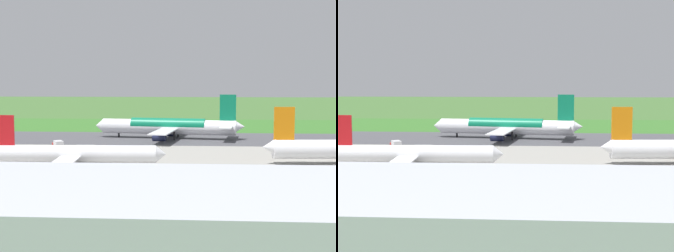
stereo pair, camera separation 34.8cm
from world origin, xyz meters
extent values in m
plane|color=#3D662D|center=(0.00, 0.00, 0.00)|extent=(800.00, 800.00, 0.00)
cube|color=#47474C|center=(0.00, 0.00, 0.03)|extent=(600.00, 38.27, 0.06)
cube|color=gray|center=(0.00, 57.01, 0.03)|extent=(440.00, 110.00, 0.05)
cube|color=#346B27|center=(0.00, -43.82, 0.02)|extent=(600.00, 80.00, 0.04)
cylinder|color=white|center=(6.81, 0.00, 4.20)|extent=(48.26, 11.72, 5.20)
cone|color=white|center=(32.07, -3.49, 4.20)|extent=(3.65, 5.30, 4.94)
cone|color=white|center=(-18.16, 3.45, 4.80)|extent=(4.07, 4.86, 4.42)
cube|color=#0C724C|center=(-14.11, 2.89, 11.30)|extent=(5.62, 1.26, 9.00)
cube|color=white|center=(-13.36, 8.34, 5.00)|extent=(5.19, 9.46, 0.36)
cube|color=white|center=(-14.87, -2.56, 5.00)|extent=(5.19, 9.46, 0.36)
cube|color=white|center=(7.32, 11.03, 3.80)|extent=(8.95, 22.61, 0.35)
cube|color=white|center=(4.31, -10.76, 3.80)|extent=(8.95, 22.61, 0.35)
cylinder|color=#23284C|center=(9.32, 7.22, 1.32)|extent=(4.84, 3.39, 2.80)
cylinder|color=#23284C|center=(7.27, -7.63, 1.32)|extent=(4.84, 3.39, 2.80)
cylinder|color=black|center=(24.88, -2.50, 1.71)|extent=(0.70, 0.70, 3.42)
cylinder|color=black|center=(4.38, 4.37, 1.71)|extent=(0.70, 0.70, 3.42)
cylinder|color=black|center=(3.29, -3.55, 1.71)|extent=(0.70, 0.70, 3.42)
cylinder|color=#0C724C|center=(6.81, 0.00, 4.72)|extent=(26.87, 8.79, 5.23)
cone|color=white|center=(-21.73, 51.49, 4.36)|extent=(3.48, 4.25, 4.01)
cube|color=orange|center=(-25.42, 51.20, 10.25)|extent=(5.10, 0.85, 8.17)
cylinder|color=white|center=(24.86, 59.33, 3.36)|extent=(38.54, 6.15, 4.16)
cone|color=white|center=(4.50, 58.27, 3.36)|extent=(2.60, 4.07, 3.95)
cube|color=red|center=(41.72, 60.21, 9.03)|extent=(4.49, 0.63, 7.20)
cube|color=white|center=(26.12, 50.59, 3.04)|extent=(5.71, 17.82, 0.28)
cube|color=white|center=(25.20, 68.16, 3.04)|extent=(5.71, 17.82, 0.28)
cylinder|color=black|center=(24.86, 59.33, 0.64)|extent=(0.64, 0.64, 1.28)
cube|color=#B2B7C1|center=(6.94, 127.01, 5.45)|extent=(131.74, 24.19, 10.91)
cube|color=#334C60|center=(6.94, 114.86, 6.00)|extent=(126.47, 0.16, 3.93)
cube|color=#B21914|center=(39.21, 27.04, 1.10)|extent=(3.00, 3.00, 1.30)
cube|color=silver|center=(37.83, 29.47, 1.55)|extent=(3.88, 4.44, 2.20)
cylinder|color=black|center=(40.08, 27.53, 0.45)|extent=(0.71, 0.93, 0.90)
cylinder|color=black|center=(38.34, 26.54, 0.45)|extent=(0.71, 0.93, 0.90)
cylinder|color=black|center=(38.40, 30.48, 0.45)|extent=(0.71, 0.93, 0.90)
cylinder|color=black|center=(36.66, 29.49, 0.45)|extent=(0.71, 0.93, 0.90)
cylinder|color=slate|center=(10.77, -39.65, 1.10)|extent=(0.10, 0.10, 2.21)
cube|color=red|center=(10.77, -39.67, 2.51)|extent=(0.60, 0.04, 0.60)
cone|color=orange|center=(18.60, -46.75, 0.28)|extent=(0.40, 0.40, 0.55)
camera|label=1|loc=(-4.98, 174.75, 21.28)|focal=53.08mm
camera|label=2|loc=(-5.33, 174.73, 21.28)|focal=53.08mm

